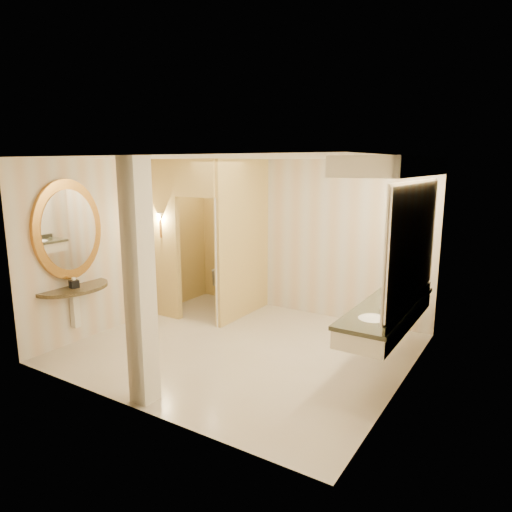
{
  "coord_description": "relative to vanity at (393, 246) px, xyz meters",
  "views": [
    {
      "loc": [
        3.47,
        -5.15,
        2.61
      ],
      "look_at": [
        0.12,
        0.2,
        1.34
      ],
      "focal_mm": 32.0,
      "sensor_mm": 36.0,
      "label": 1
    }
  ],
  "objects": [
    {
      "name": "tissue_box",
      "position": [
        -4.07,
        -1.58,
        -0.7
      ],
      "size": [
        0.13,
        0.13,
        0.11
      ],
      "primitive_type": "cube",
      "rotation": [
        0.0,
        0.0,
        -0.19
      ],
      "color": "black",
      "rests_on": "console_shelf"
    },
    {
      "name": "soap_bottle_c",
      "position": [
        -0.06,
        -0.07,
        -0.66
      ],
      "size": [
        0.09,
        0.1,
        0.19
      ],
      "primitive_type": "imported",
      "rotation": [
        0.0,
        0.0,
        -0.37
      ],
      "color": "#C6B28C",
      "rests_on": "vanity"
    },
    {
      "name": "toilet_closet",
      "position": [
        -3.1,
        0.57,
        -0.24
      ],
      "size": [
        1.5,
        1.55,
        2.7
      ],
      "color": "#EDDC7C",
      "rests_on": "floor"
    },
    {
      "name": "wall_right",
      "position": [
        0.27,
        -0.4,
        -0.28
      ],
      "size": [
        0.02,
        4.0,
        2.7
      ],
      "primitive_type": "cube",
      "color": "beige",
      "rests_on": "floor"
    },
    {
      "name": "floor",
      "position": [
        -1.98,
        -0.4,
        -1.63
      ],
      "size": [
        4.5,
        4.5,
        0.0
      ],
      "primitive_type": "plane",
      "color": "beige",
      "rests_on": "ground"
    },
    {
      "name": "toilet",
      "position": [
        -3.42,
        1.35,
        -1.27
      ],
      "size": [
        0.5,
        0.75,
        0.71
      ],
      "primitive_type": "imported",
      "rotation": [
        0.0,
        0.0,
        3.29
      ],
      "color": "white",
      "rests_on": "floor"
    },
    {
      "name": "wall_sconce",
      "position": [
        -3.9,
        0.03,
        0.1
      ],
      "size": [
        0.14,
        0.14,
        0.42
      ],
      "color": "#C4843E",
      "rests_on": "toilet_closet"
    },
    {
      "name": "soap_bottle_a",
      "position": [
        -0.07,
        0.08,
        -0.69
      ],
      "size": [
        0.05,
        0.06,
        0.12
      ],
      "primitive_type": "imported",
      "rotation": [
        0.0,
        0.0,
        -0.03
      ],
      "color": "beige",
      "rests_on": "vanity"
    },
    {
      "name": "wall_left",
      "position": [
        -4.23,
        -0.4,
        -0.28
      ],
      "size": [
        0.02,
        4.0,
        2.7
      ],
      "primitive_type": "cube",
      "color": "beige",
      "rests_on": "floor"
    },
    {
      "name": "soap_bottle_b",
      "position": [
        -0.01,
        -0.25,
        -0.7
      ],
      "size": [
        0.11,
        0.11,
        0.11
      ],
      "primitive_type": "imported",
      "rotation": [
        0.0,
        0.0,
        0.38
      ],
      "color": "silver",
      "rests_on": "vanity"
    },
    {
      "name": "console_shelf",
      "position": [
        -4.19,
        -1.53,
        -0.28
      ],
      "size": [
        1.1,
        1.1,
        2.0
      ],
      "color": "black",
      "rests_on": "floor"
    },
    {
      "name": "pillar",
      "position": [
        -2.08,
        -2.2,
        -0.28
      ],
      "size": [
        0.25,
        0.25,
        2.7
      ],
      "primitive_type": "cube",
      "color": "silver",
      "rests_on": "floor"
    },
    {
      "name": "ceiling",
      "position": [
        -1.98,
        -0.4,
        1.07
      ],
      "size": [
        4.5,
        4.5,
        0.0
      ],
      "primitive_type": "plane",
      "rotation": [
        3.14,
        0.0,
        0.0
      ],
      "color": "white",
      "rests_on": "wall_back"
    },
    {
      "name": "wall_back",
      "position": [
        -1.98,
        1.6,
        -0.28
      ],
      "size": [
        4.5,
        0.02,
        2.7
      ],
      "primitive_type": "cube",
      "color": "beige",
      "rests_on": "floor"
    },
    {
      "name": "vanity",
      "position": [
        0.0,
        0.0,
        0.0
      ],
      "size": [
        0.75,
        2.4,
        2.09
      ],
      "color": "silver",
      "rests_on": "floor"
    },
    {
      "name": "wall_front",
      "position": [
        -1.98,
        -2.4,
        -0.28
      ],
      "size": [
        4.5,
        0.02,
        2.7
      ],
      "primitive_type": "cube",
      "color": "beige",
      "rests_on": "floor"
    }
  ]
}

